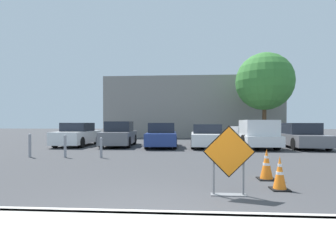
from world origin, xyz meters
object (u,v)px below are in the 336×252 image
parked_car_nearest (77,135)px  bollard_third (30,145)px  parked_car_fourth (207,136)px  parked_car_fifth (301,136)px  parked_car_second (119,135)px  traffic_cone_second (266,165)px  parked_car_third (162,136)px  pickup_truck (254,135)px  bollard_nearest (101,147)px  bollard_second (65,145)px  traffic_cone_nearest (280,173)px  road_closed_sign (229,158)px

parked_car_nearest → bollard_third: 5.57m
parked_car_fourth → parked_car_fifth: bearing=179.7°
parked_car_nearest → bollard_third: size_ratio=4.18×
parked_car_second → parked_car_fourth: 5.49m
traffic_cone_second → parked_car_third: 9.54m
parked_car_second → parked_car_fifth: (10.96, -0.41, -0.04)m
pickup_truck → bollard_nearest: 9.03m
parked_car_third → bollard_second: bearing=51.0°
traffic_cone_nearest → pickup_truck: bearing=78.8°
parked_car_second → parked_car_third: 2.78m
bollard_nearest → bollard_third: 3.12m
road_closed_sign → pickup_truck: 10.80m
traffic_cone_nearest → bollard_nearest: 7.43m
traffic_cone_second → parked_car_nearest: (-9.05, 9.36, 0.29)m
traffic_cone_nearest → bollard_nearest: bearing=139.3°
parked_car_nearest → parked_car_fourth: bearing=177.9°
parked_car_fourth → bollard_nearest: size_ratio=5.18×
parked_car_nearest → parked_car_third: size_ratio=1.01×
parked_car_fifth → traffic_cone_second: bearing=65.2°
traffic_cone_nearest → parked_car_fifth: size_ratio=0.16×
parked_car_fourth → parked_car_second: bearing=-0.9°
parked_car_second → parked_car_fifth: size_ratio=0.92×
traffic_cone_second → parked_car_third: (-3.57, 8.84, 0.29)m
parked_car_third → parked_car_nearest: bearing=-8.5°
pickup_truck → bollard_third: 11.77m
parked_car_fifth → bollard_nearest: size_ratio=5.37×
parked_car_third → parked_car_fourth: parked_car_third is taller
parked_car_fourth → parked_car_fifth: parked_car_fifth is taller
traffic_cone_nearest → parked_car_fifth: 11.00m
road_closed_sign → pickup_truck: size_ratio=0.28×
traffic_cone_nearest → parked_car_second: bearing=121.2°
road_closed_sign → traffic_cone_nearest: (1.20, 0.56, -0.41)m
parked_car_third → bollard_second: size_ratio=4.32×
traffic_cone_second → parked_car_third: parked_car_third is taller
parked_car_fourth → bollard_third: parked_car_fourth is taller
bollard_second → traffic_cone_second: bearing=-27.8°
parked_car_fifth → road_closed_sign: bearing=63.6°
road_closed_sign → bollard_nearest: bearing=129.3°
road_closed_sign → parked_car_second: bearing=115.0°
parked_car_third → parked_car_fourth: size_ratio=0.94×
traffic_cone_second → parked_car_second: 11.26m
pickup_truck → parked_car_third: bearing=-2.4°
parked_car_nearest → bollard_second: size_ratio=4.36×
traffic_cone_second → pickup_truck: (1.91, 8.72, 0.35)m
road_closed_sign → parked_car_third: parked_car_third is taller
road_closed_sign → pickup_truck: (3.14, 10.33, -0.04)m
traffic_cone_nearest → parked_car_second: size_ratio=0.18×
parked_car_fifth → bollard_second: (-11.86, -5.11, -0.16)m
bollard_nearest → bollard_second: 1.56m
parked_car_fourth → pickup_truck: size_ratio=0.87×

